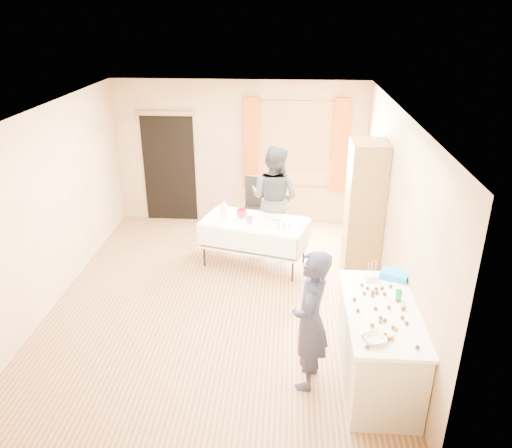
# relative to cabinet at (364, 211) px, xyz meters

# --- Properties ---
(floor) EXTENTS (4.50, 5.50, 0.02)m
(floor) POSITION_rel_cabinet_xyz_m (-1.99, -0.79, -1.04)
(floor) COLOR #9E7047
(floor) RESTS_ON ground
(ceiling) EXTENTS (4.50, 5.50, 0.02)m
(ceiling) POSITION_rel_cabinet_xyz_m (-1.99, -0.79, 1.58)
(ceiling) COLOR white
(ceiling) RESTS_ON floor
(wall_back) EXTENTS (4.50, 0.02, 2.60)m
(wall_back) POSITION_rel_cabinet_xyz_m (-1.99, 1.97, 0.27)
(wall_back) COLOR tan
(wall_back) RESTS_ON floor
(wall_front) EXTENTS (4.50, 0.02, 2.60)m
(wall_front) POSITION_rel_cabinet_xyz_m (-1.99, -3.55, 0.27)
(wall_front) COLOR tan
(wall_front) RESTS_ON floor
(wall_left) EXTENTS (0.02, 5.50, 2.60)m
(wall_left) POSITION_rel_cabinet_xyz_m (-4.25, -0.79, 0.27)
(wall_left) COLOR tan
(wall_left) RESTS_ON floor
(wall_right) EXTENTS (0.02, 5.50, 2.60)m
(wall_right) POSITION_rel_cabinet_xyz_m (0.27, -0.79, 0.27)
(wall_right) COLOR tan
(wall_right) RESTS_ON floor
(window_frame) EXTENTS (1.32, 0.06, 1.52)m
(window_frame) POSITION_rel_cabinet_xyz_m (-0.99, 1.93, 0.47)
(window_frame) COLOR olive
(window_frame) RESTS_ON wall_back
(window_pane) EXTENTS (1.20, 0.02, 1.40)m
(window_pane) POSITION_rel_cabinet_xyz_m (-0.99, 1.92, 0.47)
(window_pane) COLOR white
(window_pane) RESTS_ON wall_back
(curtain_left) EXTENTS (0.28, 0.06, 1.65)m
(curtain_left) POSITION_rel_cabinet_xyz_m (-1.77, 1.88, 0.47)
(curtain_left) COLOR #A94916
(curtain_left) RESTS_ON wall_back
(curtain_right) EXTENTS (0.28, 0.06, 1.65)m
(curtain_right) POSITION_rel_cabinet_xyz_m (-0.21, 1.88, 0.47)
(curtain_right) COLOR #A94916
(curtain_right) RESTS_ON wall_back
(doorway) EXTENTS (0.95, 0.04, 2.00)m
(doorway) POSITION_rel_cabinet_xyz_m (-3.29, 1.94, -0.03)
(doorway) COLOR black
(doorway) RESTS_ON floor
(door_lintel) EXTENTS (1.05, 0.06, 0.08)m
(door_lintel) POSITION_rel_cabinet_xyz_m (-3.29, 1.91, 0.99)
(door_lintel) COLOR olive
(door_lintel) RESTS_ON wall_back
(cabinet) EXTENTS (0.50, 0.60, 2.06)m
(cabinet) POSITION_rel_cabinet_xyz_m (0.00, 0.00, 0.00)
(cabinet) COLOR olive
(cabinet) RESTS_ON floor
(counter) EXTENTS (0.75, 1.59, 0.91)m
(counter) POSITION_rel_cabinet_xyz_m (-0.10, -2.34, -0.58)
(counter) COLOR beige
(counter) RESTS_ON floor
(party_table) EXTENTS (1.74, 1.21, 0.75)m
(party_table) POSITION_rel_cabinet_xyz_m (-1.60, 0.22, -0.58)
(party_table) COLOR black
(party_table) RESTS_ON floor
(chair) EXTENTS (0.46, 0.46, 1.05)m
(chair) POSITION_rel_cabinet_xyz_m (-1.64, 1.29, -0.72)
(chair) COLOR black
(chair) RESTS_ON floor
(girl) EXTENTS (0.72, 0.61, 1.58)m
(girl) POSITION_rel_cabinet_xyz_m (-0.84, -2.42, -0.24)
(girl) COLOR #1F223D
(girl) RESTS_ON floor
(woman) EXTENTS (1.40, 1.36, 1.78)m
(woman) POSITION_rel_cabinet_xyz_m (-1.32, 0.82, -0.14)
(woman) COLOR black
(woman) RESTS_ON floor
(soda_can) EXTENTS (0.08, 0.08, 0.12)m
(soda_can) POSITION_rel_cabinet_xyz_m (0.09, -2.18, -0.06)
(soda_can) COLOR #018524
(soda_can) RESTS_ON counter
(mixing_bowl) EXTENTS (0.34, 0.34, 0.05)m
(mixing_bowl) POSITION_rel_cabinet_xyz_m (-0.27, -2.89, -0.09)
(mixing_bowl) COLOR white
(mixing_bowl) RESTS_ON counter
(foam_block) EXTENTS (0.17, 0.13, 0.08)m
(foam_block) POSITION_rel_cabinet_xyz_m (-0.14, -1.77, -0.08)
(foam_block) COLOR white
(foam_block) RESTS_ON counter
(blue_basket) EXTENTS (0.36, 0.30, 0.08)m
(blue_basket) POSITION_rel_cabinet_xyz_m (0.13, -1.70, -0.08)
(blue_basket) COLOR #1088F8
(blue_basket) RESTS_ON counter
(pitcher) EXTENTS (0.14, 0.14, 0.22)m
(pitcher) POSITION_rel_cabinet_xyz_m (-2.07, 0.24, -0.17)
(pitcher) COLOR silver
(pitcher) RESTS_ON party_table
(cup_red) EXTENTS (0.17, 0.17, 0.13)m
(cup_red) POSITION_rel_cabinet_xyz_m (-1.80, 0.32, -0.22)
(cup_red) COLOR red
(cup_red) RESTS_ON party_table
(cup_rainbow) EXTENTS (0.20, 0.20, 0.11)m
(cup_rainbow) POSITION_rel_cabinet_xyz_m (-1.67, 0.09, -0.23)
(cup_rainbow) COLOR red
(cup_rainbow) RESTS_ON party_table
(small_bowl) EXTENTS (0.30, 0.30, 0.05)m
(small_bowl) POSITION_rel_cabinet_xyz_m (-1.27, 0.25, -0.26)
(small_bowl) COLOR white
(small_bowl) RESTS_ON party_table
(pastry_tray) EXTENTS (0.33, 0.28, 0.02)m
(pastry_tray) POSITION_rel_cabinet_xyz_m (-1.15, -0.02, -0.27)
(pastry_tray) COLOR white
(pastry_tray) RESTS_ON party_table
(bottle) EXTENTS (0.07, 0.07, 0.15)m
(bottle) POSITION_rel_cabinet_xyz_m (-2.10, 0.57, -0.20)
(bottle) COLOR white
(bottle) RESTS_ON party_table
(cake_balls) EXTENTS (0.53, 1.14, 0.04)m
(cake_balls) POSITION_rel_cabinet_xyz_m (-0.11, -2.43, -0.10)
(cake_balls) COLOR #3F2314
(cake_balls) RESTS_ON counter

